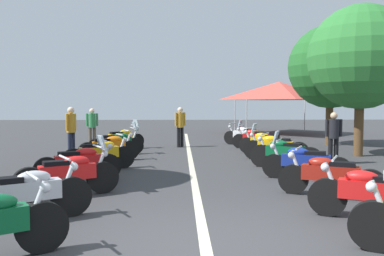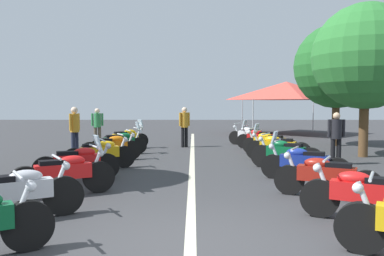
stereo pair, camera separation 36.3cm
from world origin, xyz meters
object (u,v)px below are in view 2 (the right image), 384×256
(event_tent, at_px, (286,91))
(roadside_tree_2, at_px, (337,66))
(motorcycle_left_row_6, at_px, (120,142))
(motorcycle_left_row_7, at_px, (126,138))
(motorcycle_left_row_3, at_px, (78,162))
(motorcycle_right_row_7, at_px, (260,138))
(motorcycle_right_row_4, at_px, (285,153))
(motorcycle_left_row_4, at_px, (100,153))
(motorcycle_right_row_2, at_px, (325,176))
(motorcycle_left_row_1, at_px, (15,193))
(roadside_tree_1, at_px, (365,57))
(motorcycle_right_row_3, at_px, (303,162))
(bystander_1, at_px, (97,124))
(bystander_0, at_px, (184,124))
(motorcycle_right_row_6, at_px, (269,143))
(motorcycle_left_row_2, at_px, (65,173))
(bystander_3, at_px, (75,127))
(motorcycle_right_row_8, at_px, (250,135))
(motorcycle_left_row_5, at_px, (112,147))
(motorcycle_right_row_1, at_px, (365,194))
(bystander_2, at_px, (336,134))

(event_tent, bearing_deg, roadside_tree_2, -174.48)
(motorcycle_left_row_6, distance_m, motorcycle_left_row_7, 1.77)
(event_tent, bearing_deg, motorcycle_left_row_3, 150.12)
(motorcycle_right_row_7, bearing_deg, motorcycle_right_row_4, 113.87)
(motorcycle_left_row_4, height_order, motorcycle_right_row_2, motorcycle_left_row_4)
(event_tent, bearing_deg, motorcycle_right_row_2, 169.54)
(motorcycle_left_row_1, distance_m, roadside_tree_1, 12.10)
(motorcycle_right_row_3, bearing_deg, bystander_1, -25.01)
(motorcycle_left_row_1, relative_size, bystander_1, 1.18)
(motorcycle_left_row_1, height_order, bystander_0, bystander_0)
(motorcycle_left_row_4, distance_m, motorcycle_right_row_6, 6.35)
(roadside_tree_1, bearing_deg, motorcycle_right_row_7, 54.27)
(motorcycle_left_row_2, xyz_separation_m, event_tent, (16.30, -8.27, 2.17))
(motorcycle_left_row_7, height_order, motorcycle_right_row_7, motorcycle_left_row_7)
(motorcycle_right_row_2, height_order, bystander_3, bystander_3)
(motorcycle_left_row_2, distance_m, roadside_tree_2, 13.48)
(motorcycle_right_row_2, relative_size, motorcycle_right_row_7, 1.02)
(motorcycle_left_row_4, xyz_separation_m, motorcycle_right_row_8, (6.48, -5.20, -0.01))
(motorcycle_left_row_6, relative_size, bystander_0, 1.14)
(motorcycle_left_row_2, distance_m, bystander_1, 9.73)
(motorcycle_left_row_2, distance_m, motorcycle_left_row_7, 8.31)
(motorcycle_left_row_3, height_order, roadside_tree_2, roadside_tree_2)
(motorcycle_right_row_4, distance_m, event_tent, 13.53)
(motorcycle_left_row_3, distance_m, roadside_tree_2, 12.55)
(motorcycle_left_row_5, bearing_deg, motorcycle_right_row_8, 19.92)
(motorcycle_left_row_2, height_order, bystander_1, bystander_1)
(motorcycle_left_row_3, bearing_deg, motorcycle_right_row_2, -41.99)
(motorcycle_left_row_3, distance_m, motorcycle_right_row_6, 7.48)
(motorcycle_right_row_1, xyz_separation_m, bystander_1, (11.36, 6.96, 0.52))
(bystander_1, bearing_deg, event_tent, -75.93)
(motorcycle_right_row_7, xyz_separation_m, bystander_0, (0.74, 3.11, 0.55))
(motorcycle_right_row_1, relative_size, motorcycle_right_row_6, 0.99)
(motorcycle_left_row_1, bearing_deg, motorcycle_right_row_1, -31.02)
(motorcycle_left_row_3, xyz_separation_m, roadside_tree_2, (8.08, -9.11, 3.05))
(motorcycle_left_row_5, distance_m, motorcycle_right_row_1, 8.68)
(motorcycle_right_row_7, bearing_deg, motorcycle_left_row_1, 86.11)
(motorcycle_left_row_3, bearing_deg, motorcycle_right_row_8, 32.41)
(motorcycle_left_row_1, xyz_separation_m, motorcycle_left_row_5, (6.76, -0.14, -0.01))
(bystander_1, bearing_deg, roadside_tree_1, -129.50)
(motorcycle_left_row_7, height_order, motorcycle_right_row_3, motorcycle_left_row_7)
(bystander_2, bearing_deg, motorcycle_right_row_4, -62.11)
(motorcycle_right_row_6, bearing_deg, motorcycle_right_row_7, -56.55)
(motorcycle_right_row_1, xyz_separation_m, motorcycle_right_row_6, (8.33, -0.08, -0.01))
(motorcycle_left_row_3, height_order, motorcycle_right_row_7, motorcycle_right_row_7)
(bystander_1, relative_size, event_tent, 0.31)
(bystander_3, bearing_deg, roadside_tree_1, 21.37)
(bystander_2, distance_m, bystander_3, 8.76)
(motorcycle_left_row_5, xyz_separation_m, motorcycle_right_row_2, (-5.16, -5.32, -0.01))
(motorcycle_left_row_7, relative_size, roadside_tree_2, 0.33)
(motorcycle_left_row_4, xyz_separation_m, bystander_0, (5.77, -2.27, 0.55))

